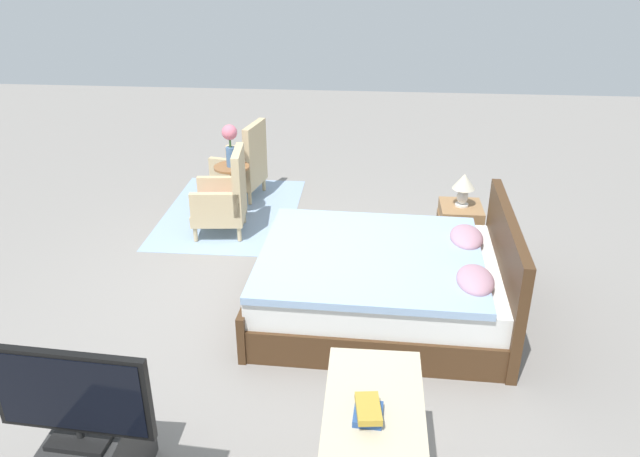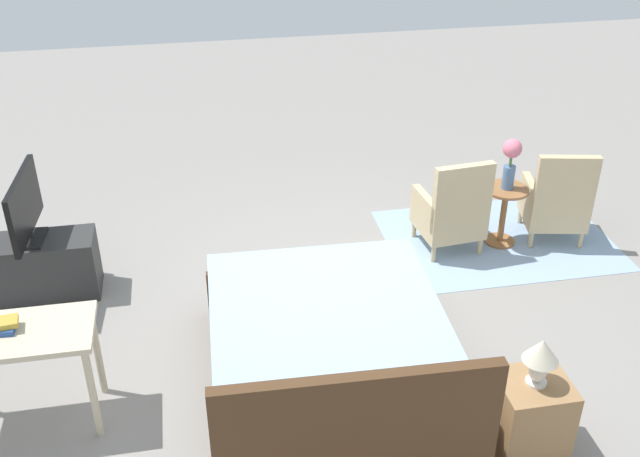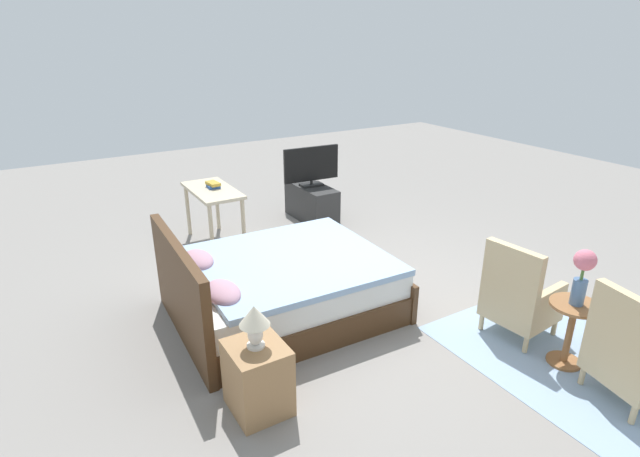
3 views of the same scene
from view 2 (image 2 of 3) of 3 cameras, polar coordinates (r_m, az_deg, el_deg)
name	(u,v)px [view 2 (image 2 of 3)]	position (r m, az deg, el deg)	size (l,w,h in m)	color
ground_plane	(323,314)	(6.12, 0.23, -6.56)	(16.00, 16.00, 0.00)	gray
floor_rug	(498,239)	(7.29, 13.38, -0.82)	(2.10, 1.50, 0.01)	#8EA8C6
bed	(331,359)	(5.22, 0.82, -9.90)	(1.72, 2.10, 0.96)	#472D19
armchair_by_window_left	(556,203)	(7.28, 17.55, 1.90)	(0.64, 0.64, 0.92)	#CCB284
armchair_by_window_right	(452,212)	(6.88, 10.02, 1.23)	(0.59, 0.59, 0.92)	#CCB284
side_table	(504,209)	(7.09, 13.84, 1.47)	(0.40, 0.40, 0.57)	#936038
flower_vase	(511,159)	(6.87, 14.35, 5.17)	(0.17, 0.17, 0.48)	#4C709E
nightstand	(529,416)	(5.03, 15.66, -13.56)	(0.44, 0.41, 0.54)	#997047
table_lamp	(541,356)	(4.72, 16.48, -9.27)	(0.22, 0.22, 0.33)	silver
tv_stand	(38,267)	(6.64, -20.67, -2.79)	(0.96, 0.40, 0.53)	#2D2D2D
tv_flatscreen	(25,208)	(6.37, -21.59, 1.47)	(0.22, 0.85, 0.57)	black
vanity_desk	(12,347)	(5.17, -22.42, -8.34)	(1.04, 0.52, 0.75)	beige
book_stack	(0,326)	(5.12, -23.17, -6.83)	(0.23, 0.16, 0.07)	#284C8E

